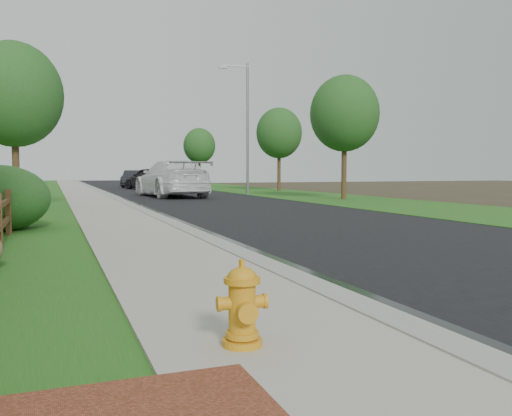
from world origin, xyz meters
name	(u,v)px	position (x,y,z in m)	size (l,w,h in m)	color
ground	(414,363)	(0.00, 0.00, 0.00)	(120.00, 120.00, 0.00)	#342E1C
road	(161,192)	(4.60, 35.00, 0.01)	(8.00, 90.00, 0.02)	black
curb	(100,192)	(0.40, 35.00, 0.06)	(0.40, 90.00, 0.12)	gray
wet_gutter	(105,192)	(0.75, 35.00, 0.02)	(0.50, 90.00, 0.00)	black
sidewalk	(80,192)	(-0.90, 35.00, 0.05)	(2.20, 90.00, 0.10)	#A49B8F
grass_strip	(50,193)	(-2.80, 35.00, 0.03)	(1.60, 90.00, 0.06)	#1C5518
verge_far	(251,190)	(11.50, 35.00, 0.02)	(6.00, 90.00, 0.04)	#1C5518
fire_hydrant	(242,306)	(-1.23, 0.61, 0.43)	(0.46, 0.37, 0.71)	orange
white_suv	(172,179)	(3.75, 27.10, 1.04)	(2.87, 7.06, 2.05)	white
dark_car_mid	(149,178)	(4.53, 39.31, 0.89)	(2.07, 5.14, 1.75)	black
dark_car_far	(134,179)	(4.19, 45.49, 0.78)	(1.60, 4.59, 1.51)	black
streetlight	(245,121)	(8.55, 28.08, 4.55)	(1.85, 0.48, 8.04)	gray
tree_near_left	(14,95)	(-3.90, 18.75, 4.34)	(3.56, 3.56, 6.31)	#362B16
tree_near_right	(345,114)	(11.43, 21.00, 4.41)	(3.54, 3.54, 6.37)	#362B16
tree_mid_right	(279,133)	(13.00, 33.18, 4.23)	(3.36, 3.36, 6.10)	#362B16
tree_far_right	(199,146)	(9.99, 44.57, 3.75)	(2.90, 2.90, 5.36)	#362B16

